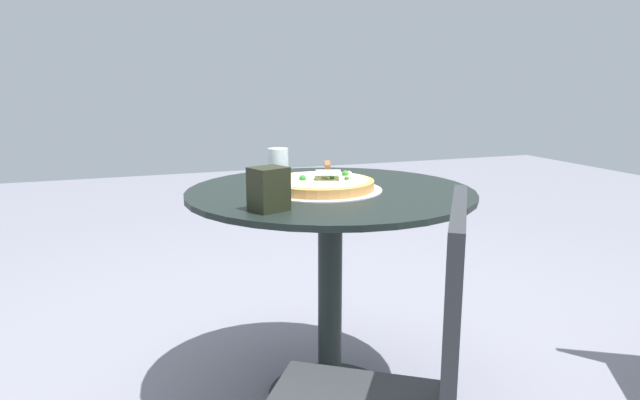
# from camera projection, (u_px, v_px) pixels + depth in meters

# --- Properties ---
(ground_plane) EXTENTS (10.00, 10.00, 0.00)m
(ground_plane) POSITION_uv_depth(u_px,v_px,m) (330.00, 397.00, 1.93)
(ground_plane) COLOR slate
(patio_table) EXTENTS (0.91, 0.91, 0.73)m
(patio_table) POSITION_uv_depth(u_px,v_px,m) (330.00, 243.00, 1.82)
(patio_table) COLOR black
(patio_table) RESTS_ON ground
(pizza_on_tray) EXTENTS (0.39, 0.39, 0.05)m
(pizza_on_tray) POSITION_uv_depth(u_px,v_px,m) (320.00, 185.00, 1.76)
(pizza_on_tray) COLOR silver
(pizza_on_tray) RESTS_ON patio_table
(pizza_server) EXTENTS (0.21, 0.12, 0.02)m
(pizza_server) POSITION_uv_depth(u_px,v_px,m) (328.00, 169.00, 1.82)
(pizza_server) COLOR silver
(pizza_server) RESTS_ON pizza_on_tray
(drinking_cup) EXTENTS (0.08, 0.08, 0.10)m
(drinking_cup) POSITION_uv_depth(u_px,v_px,m) (278.00, 161.00, 2.06)
(drinking_cup) COLOR silver
(drinking_cup) RESTS_ON patio_table
(napkin_dispenser) EXTENTS (0.11, 0.11, 0.12)m
(napkin_dispenser) POSITION_uv_depth(u_px,v_px,m) (269.00, 189.00, 1.48)
(napkin_dispenser) COLOR black
(napkin_dispenser) RESTS_ON patio_table
(patio_chair_far) EXTENTS (0.51, 0.51, 0.87)m
(patio_chair_far) POSITION_uv_depth(u_px,v_px,m) (394.00, 397.00, 1.02)
(patio_chair_far) COLOR #292B2E
(patio_chair_far) RESTS_ON ground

